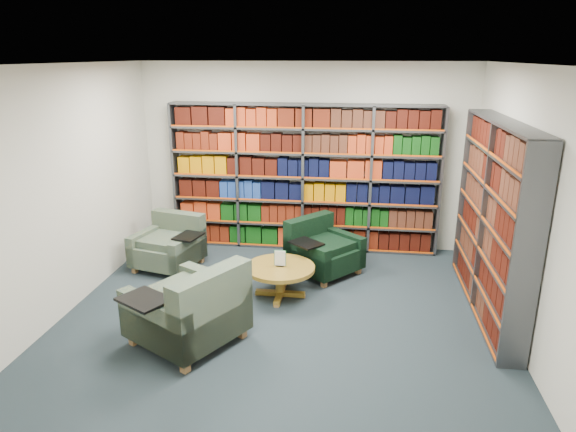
# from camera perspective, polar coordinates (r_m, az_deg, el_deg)

# --- Properties ---
(room_shell) EXTENTS (5.02, 5.02, 2.82)m
(room_shell) POSITION_cam_1_polar(r_m,az_deg,el_deg) (5.44, -0.85, 1.63)
(room_shell) COLOR #1E2A31
(room_shell) RESTS_ON ground
(bookshelf_back) EXTENTS (4.00, 0.28, 2.20)m
(bookshelf_back) POSITION_cam_1_polar(r_m,az_deg,el_deg) (7.77, 1.74, 4.18)
(bookshelf_back) COLOR #47494F
(bookshelf_back) RESTS_ON ground
(bookshelf_right) EXTENTS (0.28, 2.50, 2.20)m
(bookshelf_right) POSITION_cam_1_polar(r_m,az_deg,el_deg) (6.24, 21.82, -0.45)
(bookshelf_right) COLOR #47494F
(bookshelf_right) RESTS_ON ground
(chair_teal_left) EXTENTS (1.04, 0.97, 0.73)m
(chair_teal_left) POSITION_cam_1_polar(r_m,az_deg,el_deg) (7.47, -12.88, -3.27)
(chair_teal_left) COLOR #021E31
(chair_teal_left) RESTS_ON ground
(chair_green_right) EXTENTS (1.14, 1.14, 0.74)m
(chair_green_right) POSITION_cam_1_polar(r_m,az_deg,el_deg) (7.12, 3.60, -3.88)
(chair_green_right) COLOR black
(chair_green_right) RESTS_ON ground
(chair_teal_front) EXTENTS (1.33, 1.33, 0.88)m
(chair_teal_front) POSITION_cam_1_polar(r_m,az_deg,el_deg) (5.44, -10.53, -10.53)
(chair_teal_front) COLOR #021E31
(chair_teal_front) RESTS_ON ground
(coffee_table) EXTENTS (0.86, 0.86, 0.60)m
(coffee_table) POSITION_cam_1_polar(r_m,az_deg,el_deg) (6.36, -0.88, -6.28)
(coffee_table) COLOR olive
(coffee_table) RESTS_ON ground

